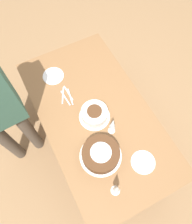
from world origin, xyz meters
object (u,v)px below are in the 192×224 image
Objects in this scene: wine_glass_far at (117,189)px; cake_front_chocolate at (101,154)px; cake_center_white at (94,114)px; wine_glass_near at (113,124)px.

cake_front_chocolate is at bearing 174.94° from wine_glass_far.
cake_front_chocolate is (0.32, -0.11, -0.00)m from cake_center_white.
cake_center_white is at bearing 161.01° from cake_front_chocolate.
wine_glass_near is 0.47m from wine_glass_far.
wine_glass_near reaches higher than wine_glass_far.
cake_front_chocolate is at bearing -18.99° from cake_center_white.
cake_center_white is at bearing 167.28° from wine_glass_far.
cake_center_white is at bearing -159.30° from wine_glass_near.
wine_glass_near is at bearing 20.70° from cake_center_white.
wine_glass_near is (0.18, 0.07, 0.09)m from cake_center_white.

